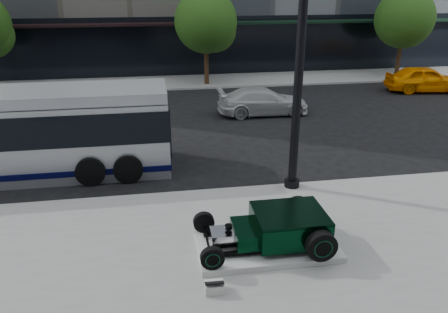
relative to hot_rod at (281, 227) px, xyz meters
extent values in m
plane|color=black|center=(-0.45, 5.48, -0.70)|extent=(120.00, 120.00, 0.00)
cube|color=gray|center=(-0.45, 19.48, -0.64)|extent=(70.00, 4.00, 0.12)
cube|color=black|center=(-10.45, 21.68, 1.30)|extent=(22.00, 0.50, 4.00)
cube|color=black|center=(12.55, 21.68, 1.30)|extent=(24.00, 0.50, 4.00)
cube|color=black|center=(-10.45, 21.08, 2.90)|extent=(22.00, 1.60, 0.15)
cube|color=black|center=(12.55, 21.08, 2.90)|extent=(24.00, 1.60, 0.15)
cylinder|color=black|center=(0.55, 18.48, 0.72)|extent=(0.28, 0.28, 2.60)
sphere|color=#123D10|center=(0.55, 18.48, 3.22)|extent=(3.80, 3.80, 3.80)
sphere|color=#123D10|center=(1.15, 18.78, 2.62)|extent=(2.60, 2.60, 2.60)
cylinder|color=black|center=(13.55, 18.48, 0.72)|extent=(0.28, 0.28, 2.60)
sphere|color=#123D10|center=(13.55, 18.48, 3.22)|extent=(3.80, 3.80, 3.80)
sphere|color=#123D10|center=(14.15, 18.78, 2.62)|extent=(2.60, 2.60, 2.60)
cube|color=silver|center=(-0.33, 0.00, -0.50)|extent=(3.40, 1.80, 0.15)
cube|color=black|center=(-0.33, -0.45, -0.33)|extent=(3.00, 0.08, 0.10)
cube|color=black|center=(-0.33, 0.45, -0.33)|extent=(3.00, 0.08, 0.10)
cube|color=black|center=(0.22, 0.00, 0.02)|extent=(1.70, 1.45, 0.62)
cube|color=black|center=(0.22, 0.00, 0.35)|extent=(1.70, 1.45, 0.06)
cube|color=black|center=(-0.88, 0.00, -0.10)|extent=(0.55, 1.05, 0.38)
cube|color=silver|center=(-1.43, 0.00, -0.15)|extent=(0.55, 0.55, 0.34)
cylinder|color=black|center=(-1.28, 0.00, 0.12)|extent=(0.18, 0.18, 0.10)
cylinder|color=black|center=(-1.78, 0.00, -0.27)|extent=(0.06, 1.55, 0.06)
cylinder|color=black|center=(0.72, -0.85, -0.07)|extent=(0.72, 0.24, 0.72)
cylinder|color=black|center=(0.72, -0.98, -0.07)|extent=(0.37, 0.02, 0.37)
torus|color=#0B3C24|center=(0.72, -0.99, -0.07)|extent=(0.44, 0.02, 0.44)
cylinder|color=black|center=(0.72, 0.85, -0.07)|extent=(0.72, 0.24, 0.72)
cylinder|color=black|center=(0.72, 0.98, -0.07)|extent=(0.37, 0.02, 0.37)
torus|color=#0B3C24|center=(0.72, 0.99, -0.07)|extent=(0.44, 0.02, 0.44)
cylinder|color=black|center=(-1.78, -0.78, -0.16)|extent=(0.54, 0.16, 0.54)
cylinder|color=black|center=(-1.78, -0.87, -0.16)|extent=(0.28, 0.02, 0.28)
torus|color=#0B3C24|center=(-1.78, -0.88, -0.16)|extent=(0.34, 0.02, 0.34)
cylinder|color=black|center=(-1.78, 0.78, -0.16)|extent=(0.54, 0.16, 0.54)
cylinder|color=black|center=(-1.78, 0.87, -0.16)|extent=(0.28, 0.02, 0.28)
torus|color=#0B3C24|center=(-1.78, 0.88, -0.16)|extent=(0.34, 0.02, 0.34)
cube|color=silver|center=(-1.83, -1.39, -0.47)|extent=(0.41, 0.32, 0.22)
cube|color=black|center=(-1.83, -1.39, -0.34)|extent=(0.41, 0.30, 0.15)
cylinder|color=black|center=(1.34, 3.26, 3.78)|extent=(0.26, 0.26, 8.72)
cylinder|color=black|center=(1.34, 3.26, -0.47)|extent=(0.48, 0.48, 0.22)
cube|color=black|center=(-2.39, 5.95, 0.85)|extent=(0.06, 2.30, 1.70)
cylinder|color=black|center=(-5.02, 4.65, -0.22)|extent=(0.96, 0.28, 0.96)
cylinder|color=black|center=(-5.02, 7.25, -0.22)|extent=(0.96, 0.28, 0.96)
cylinder|color=black|center=(-3.82, 4.65, -0.22)|extent=(0.96, 0.28, 0.96)
cylinder|color=black|center=(-3.82, 7.25, -0.22)|extent=(0.96, 0.28, 0.96)
imported|color=silver|center=(2.51, 11.69, -0.04)|extent=(4.52, 1.85, 1.31)
imported|color=#FF9000|center=(13.20, 14.71, 0.07)|extent=(4.73, 2.49, 1.53)
camera|label=1|loc=(-2.85, -8.81, 5.55)|focal=35.00mm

